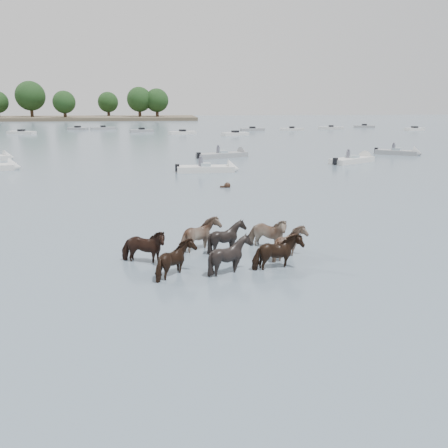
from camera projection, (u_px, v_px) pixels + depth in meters
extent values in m
plane|color=slate|center=(180.00, 265.00, 16.38)|extent=(400.00, 400.00, 0.00)
imported|color=black|center=(143.00, 249.00, 16.49)|extent=(1.87, 1.21, 1.46)
imported|color=#8E7161|center=(201.00, 238.00, 17.84)|extent=(1.76, 1.87, 1.49)
imported|color=black|center=(227.00, 239.00, 17.75)|extent=(1.64, 1.56, 1.44)
imported|color=gray|center=(267.00, 235.00, 18.19)|extent=(1.88, 1.66, 1.47)
imported|color=black|center=(177.00, 263.00, 15.20)|extent=(1.45, 1.60, 1.39)
imported|color=black|center=(230.00, 258.00, 15.53)|extent=(1.66, 1.56, 1.50)
imported|color=black|center=(277.00, 255.00, 15.87)|extent=(1.86, 1.21, 1.45)
imported|color=#826C58|center=(290.00, 246.00, 16.95)|extent=(1.61, 1.71, 1.38)
sphere|color=black|center=(227.00, 186.00, 31.37)|extent=(0.44, 0.44, 0.44)
cube|color=black|center=(224.00, 187.00, 31.37)|extent=(0.50, 0.22, 0.18)
cone|color=silver|center=(15.00, 167.00, 39.78)|extent=(1.06, 1.69, 1.60)
cube|color=silver|center=(206.00, 169.00, 38.46)|extent=(4.69, 1.74, 0.55)
cone|color=silver|center=(234.00, 169.00, 38.67)|extent=(0.95, 1.63, 1.60)
cube|color=#99ADB7|center=(206.00, 165.00, 38.37)|extent=(0.83, 1.14, 0.35)
cube|color=black|center=(177.00, 168.00, 38.22)|extent=(0.36, 0.36, 0.60)
cylinder|color=#595966|center=(201.00, 163.00, 38.28)|extent=(0.36, 0.36, 0.70)
sphere|color=#595966|center=(201.00, 157.00, 38.16)|extent=(0.24, 0.24, 0.24)
cube|color=gray|center=(222.00, 155.00, 48.57)|extent=(5.60, 3.52, 0.55)
cone|color=gray|center=(244.00, 154.00, 49.84)|extent=(1.44, 1.82, 1.60)
cube|color=#99ADB7|center=(222.00, 152.00, 48.48)|extent=(1.16, 1.34, 0.35)
cube|color=black|center=(199.00, 155.00, 47.25)|extent=(0.46, 0.46, 0.60)
cylinder|color=#595966|center=(218.00, 150.00, 48.38)|extent=(0.36, 0.36, 0.70)
sphere|color=#595966|center=(218.00, 146.00, 48.27)|extent=(0.24, 0.24, 0.24)
cube|color=silver|center=(352.00, 161.00, 44.22)|extent=(5.17, 4.14, 0.55)
cone|color=silver|center=(367.00, 159.00, 45.82)|extent=(1.63, 1.83, 1.60)
cube|color=#99ADB7|center=(352.00, 157.00, 44.13)|extent=(1.28, 1.38, 0.35)
cube|color=black|center=(335.00, 161.00, 42.58)|extent=(0.48, 0.48, 0.60)
cylinder|color=#595966|center=(348.00, 155.00, 44.03)|extent=(0.36, 0.36, 0.70)
sphere|color=#595966|center=(349.00, 150.00, 43.92)|extent=(0.24, 0.24, 0.24)
cube|color=gray|center=(397.00, 153.00, 51.27)|extent=(4.47, 3.88, 0.55)
cone|color=gray|center=(418.00, 154.00, 50.23)|extent=(1.67, 1.82, 1.60)
cube|color=#99ADB7|center=(397.00, 149.00, 51.18)|extent=(1.31, 1.38, 0.35)
cube|color=black|center=(376.00, 150.00, 52.26)|extent=(0.49, 0.49, 0.60)
cylinder|color=#595966|center=(394.00, 148.00, 51.08)|extent=(0.36, 0.36, 0.70)
sphere|color=#595966|center=(394.00, 143.00, 50.97)|extent=(0.24, 0.24, 0.24)
cone|color=silver|center=(9.00, 158.00, 46.68)|extent=(1.59, 1.84, 1.60)
cube|color=silver|center=(22.00, 133.00, 84.71)|extent=(5.42, 3.34, 0.60)
cube|color=black|center=(21.00, 131.00, 84.61)|extent=(1.30, 1.30, 0.50)
cube|color=gray|center=(78.00, 129.00, 97.47)|extent=(4.38, 2.85, 0.60)
cube|color=black|center=(78.00, 127.00, 97.37)|extent=(1.29, 1.29, 0.50)
cube|color=gray|center=(103.00, 128.00, 98.97)|extent=(5.38, 2.83, 0.60)
cube|color=black|center=(103.00, 127.00, 98.88)|extent=(1.23, 1.23, 0.50)
cube|color=gray|center=(142.00, 131.00, 90.32)|extent=(4.64, 2.81, 0.60)
cube|color=black|center=(142.00, 129.00, 90.22)|extent=(1.26, 1.26, 0.50)
cube|color=silver|center=(183.00, 133.00, 84.22)|extent=(5.18, 3.29, 0.60)
cube|color=black|center=(183.00, 131.00, 84.13)|extent=(1.31, 1.31, 0.50)
cube|color=silver|center=(235.00, 134.00, 81.03)|extent=(5.00, 3.36, 0.60)
cube|color=black|center=(235.00, 132.00, 80.93)|extent=(1.32, 1.32, 0.50)
cube|color=gray|center=(252.00, 130.00, 94.61)|extent=(5.02, 2.22, 0.60)
cube|color=black|center=(252.00, 128.00, 94.52)|extent=(1.14, 1.14, 0.50)
cube|color=silver|center=(292.00, 130.00, 94.77)|extent=(4.94, 2.18, 0.60)
cube|color=black|center=(292.00, 128.00, 94.68)|extent=(1.14, 1.14, 0.50)
cube|color=silver|center=(331.00, 128.00, 99.92)|extent=(5.39, 3.51, 0.60)
cube|color=black|center=(331.00, 126.00, 99.82)|extent=(1.32, 1.32, 0.50)
cube|color=gray|center=(364.00, 127.00, 106.31)|extent=(4.69, 2.39, 0.60)
cube|color=black|center=(364.00, 125.00, 106.21)|extent=(1.19, 1.19, 0.50)
cube|color=silver|center=(414.00, 129.00, 95.72)|extent=(4.51, 2.66, 0.60)
cube|color=black|center=(415.00, 127.00, 95.62)|extent=(1.25, 1.25, 0.50)
cylinder|color=#382619|center=(32.00, 113.00, 153.75)|extent=(1.00, 1.00, 4.25)
sphere|color=black|center=(30.00, 96.00, 152.35)|extent=(9.44, 9.44, 9.44)
cylinder|color=#382619|center=(65.00, 115.00, 148.77)|extent=(1.00, 1.00, 3.16)
sphere|color=black|center=(64.00, 102.00, 147.73)|extent=(7.03, 7.03, 7.03)
cylinder|color=#382619|center=(109.00, 114.00, 165.18)|extent=(1.00, 1.00, 3.17)
sphere|color=black|center=(108.00, 102.00, 164.14)|extent=(7.04, 7.04, 7.04)
cylinder|color=#382619|center=(140.00, 114.00, 156.33)|extent=(1.00, 1.00, 3.64)
sphere|color=black|center=(139.00, 99.00, 155.13)|extent=(8.10, 8.10, 8.10)
cylinder|color=#382619|center=(157.00, 114.00, 157.30)|extent=(1.00, 1.00, 3.48)
sphere|color=black|center=(157.00, 100.00, 156.16)|extent=(7.73, 7.73, 7.73)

